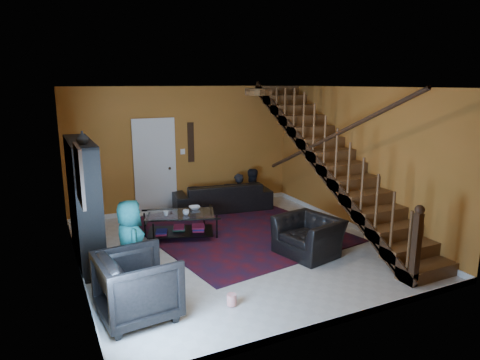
% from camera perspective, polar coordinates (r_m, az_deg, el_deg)
% --- Properties ---
extents(floor, '(5.50, 5.50, 0.00)m').
position_cam_1_polar(floor, '(7.68, -0.56, -9.12)').
color(floor, beige).
rests_on(floor, ground).
extents(room, '(5.50, 5.50, 5.50)m').
position_cam_1_polar(room, '(8.45, -12.74, -6.99)').
color(room, '#AF6526').
rests_on(room, ground).
extents(staircase, '(0.95, 5.02, 3.18)m').
position_cam_1_polar(staircase, '(8.37, 12.72, 2.40)').
color(staircase, brown).
rests_on(staircase, floor).
extents(bookshelf, '(0.35, 1.80, 2.00)m').
position_cam_1_polar(bookshelf, '(7.33, -19.99, -3.03)').
color(bookshelf, black).
rests_on(bookshelf, floor).
extents(door, '(0.82, 0.05, 2.05)m').
position_cam_1_polar(door, '(9.64, -11.26, 1.56)').
color(door, silver).
rests_on(door, floor).
extents(framed_picture, '(0.04, 0.74, 0.74)m').
position_cam_1_polar(framed_picture, '(5.68, -20.65, 0.62)').
color(framed_picture, maroon).
rests_on(framed_picture, room).
extents(wall_hanging, '(0.14, 0.03, 0.90)m').
position_cam_1_polar(wall_hanging, '(9.80, -6.57, 5.02)').
color(wall_hanging, black).
rests_on(wall_hanging, room).
extents(ceiling_fixture, '(0.40, 0.40, 0.10)m').
position_cam_1_polar(ceiling_fixture, '(6.40, 2.48, 11.66)').
color(ceiling_fixture, '#3F2814').
rests_on(ceiling_fixture, room).
extents(rug, '(3.89, 4.29, 0.02)m').
position_cam_1_polar(rug, '(8.57, -0.35, -6.65)').
color(rug, '#430B13').
rests_on(rug, floor).
extents(sofa, '(2.31, 1.15, 0.65)m').
position_cam_1_polar(sofa, '(9.85, -2.43, -2.16)').
color(sofa, black).
rests_on(sofa, floor).
extents(armchair_left, '(1.01, 0.99, 0.85)m').
position_cam_1_polar(armchair_left, '(5.59, -13.47, -13.53)').
color(armchair_left, black).
rests_on(armchair_left, floor).
extents(armchair_right, '(1.08, 1.17, 0.65)m').
position_cam_1_polar(armchair_right, '(7.42, 9.12, -7.40)').
color(armchair_right, black).
rests_on(armchair_right, floor).
extents(person_adult_a, '(0.47, 0.32, 1.25)m').
position_cam_1_polar(person_adult_a, '(10.10, -0.26, -2.62)').
color(person_adult_a, black).
rests_on(person_adult_a, sofa).
extents(person_adult_b, '(0.68, 0.55, 1.34)m').
position_cam_1_polar(person_adult_b, '(10.24, 1.48, -2.16)').
color(person_adult_b, black).
rests_on(person_adult_b, sofa).
extents(person_child, '(0.44, 0.65, 1.29)m').
position_cam_1_polar(person_child, '(6.31, -14.40, -8.28)').
color(person_child, '#1A6660').
rests_on(person_child, armchair_left).
extents(coffee_table, '(1.43, 1.11, 0.48)m').
position_cam_1_polar(coffee_table, '(8.16, -7.94, -5.79)').
color(coffee_table, black).
rests_on(coffee_table, floor).
extents(cup_a, '(0.13, 0.13, 0.09)m').
position_cam_1_polar(cup_a, '(8.00, -7.22, -4.30)').
color(cup_a, '#999999').
rests_on(cup_a, coffee_table).
extents(cup_b, '(0.12, 0.12, 0.09)m').
position_cam_1_polar(cup_b, '(8.00, -9.85, -4.41)').
color(cup_b, '#999999').
rests_on(cup_b, coffee_table).
extents(bowl, '(0.25, 0.25, 0.05)m').
position_cam_1_polar(bowl, '(8.34, -6.08, -3.69)').
color(bowl, '#999999').
rests_on(bowl, coffee_table).
extents(vase, '(0.18, 0.18, 0.19)m').
position_cam_1_polar(vase, '(6.63, -20.28, 5.33)').
color(vase, '#999999').
rests_on(vase, bookshelf).
extents(popcorn_bucket, '(0.13, 0.13, 0.15)m').
position_cam_1_polar(popcorn_bucket, '(5.82, -1.12, -15.65)').
color(popcorn_bucket, red).
rests_on(popcorn_bucket, rug).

